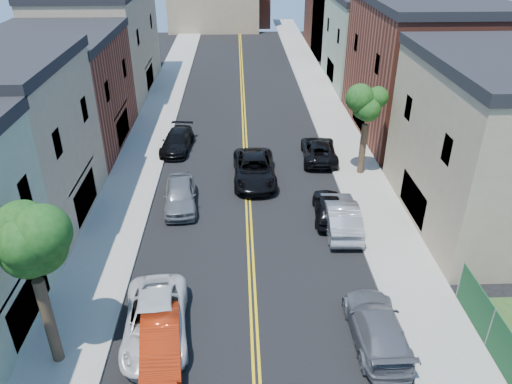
{
  "coord_description": "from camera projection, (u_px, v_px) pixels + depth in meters",
  "views": [
    {
      "loc": [
        -0.54,
        -0.27,
        15.55
      ],
      "look_at": [
        0.41,
        24.08,
        2.0
      ],
      "focal_mm": 34.45,
      "sensor_mm": 36.0,
      "label": 1
    }
  ],
  "objects": [
    {
      "name": "sidewalk_left",
      "position": [
        153.0,
        124.0,
        42.44
      ],
      "size": [
        3.2,
        100.0,
        0.15
      ],
      "primitive_type": "cube",
      "color": "gray",
      "rests_on": "ground"
    },
    {
      "name": "sidewalk_right",
      "position": [
        334.0,
        121.0,
        42.98
      ],
      "size": [
        3.2,
        100.0,
        0.15
      ],
      "primitive_type": "cube",
      "color": "gray",
      "rests_on": "ground"
    },
    {
      "name": "curb_left",
      "position": [
        173.0,
        124.0,
        42.5
      ],
      "size": [
        0.3,
        100.0,
        0.15
      ],
      "primitive_type": "cube",
      "color": "gray",
      "rests_on": "ground"
    },
    {
      "name": "curb_right",
      "position": [
        314.0,
        122.0,
        42.92
      ],
      "size": [
        0.3,
        100.0,
        0.15
      ],
      "primitive_type": "cube",
      "color": "gray",
      "rests_on": "ground"
    },
    {
      "name": "bldg_left_brick",
      "position": [
        58.0,
        95.0,
        36.83
      ],
      "size": [
        9.0,
        12.0,
        8.0
      ],
      "primitive_type": "cube",
      "color": "brown",
      "rests_on": "ground"
    },
    {
      "name": "bldg_left_tan_far",
      "position": [
        101.0,
        44.0,
        48.69
      ],
      "size": [
        9.0,
        16.0,
        9.5
      ],
      "primitive_type": "cube",
      "color": "#998466",
      "rests_on": "ground"
    },
    {
      "name": "bldg_right_tan",
      "position": [
        502.0,
        148.0,
        27.06
      ],
      "size": [
        9.0,
        12.0,
        9.0
      ],
      "primitive_type": "cube",
      "color": "#998466",
      "rests_on": "ground"
    },
    {
      "name": "bldg_right_brick",
      "position": [
        420.0,
        71.0,
        39.05
      ],
      "size": [
        9.0,
        14.0,
        10.0
      ],
      "primitive_type": "cube",
      "color": "brown",
      "rests_on": "ground"
    },
    {
      "name": "bldg_right_palegrn",
      "position": [
        375.0,
        42.0,
        51.64
      ],
      "size": [
        9.0,
        12.0,
        8.5
      ],
      "primitive_type": "cube",
      "color": "gray",
      "rests_on": "ground"
    },
    {
      "name": "tree_left_mid",
      "position": [
        23.0,
        223.0,
        16.58
      ],
      "size": [
        5.2,
        5.2,
        9.29
      ],
      "color": "#382C1C",
      "rests_on": "sidewalk_left"
    },
    {
      "name": "tree_right_far",
      "position": [
        369.0,
        94.0,
        31.49
      ],
      "size": [
        4.4,
        4.4,
        8.03
      ],
      "color": "#382C1C",
      "rests_on": "sidewalk_right"
    },
    {
      "name": "red_sedan",
      "position": [
        161.0,
        341.0,
        19.72
      ],
      "size": [
        2.06,
        4.62,
        1.47
      ],
      "primitive_type": "imported",
      "rotation": [
        0.0,
        0.0,
        0.12
      ],
      "color": "red",
      "rests_on": "ground"
    },
    {
      "name": "white_pickup",
      "position": [
        156.0,
        321.0,
        20.61
      ],
      "size": [
        3.1,
        5.87,
        1.57
      ],
      "primitive_type": "imported",
      "rotation": [
        0.0,
        0.0,
        0.09
      ],
      "color": "silver",
      "rests_on": "ground"
    },
    {
      "name": "grey_car_left",
      "position": [
        180.0,
        195.0,
        30.01
      ],
      "size": [
        2.33,
        4.96,
        1.64
      ],
      "primitive_type": "imported",
      "rotation": [
        0.0,
        0.0,
        0.08
      ],
      "color": "slate",
      "rests_on": "ground"
    },
    {
      "name": "black_car_left",
      "position": [
        177.0,
        141.0,
        37.54
      ],
      "size": [
        2.49,
        5.15,
        1.45
      ],
      "primitive_type": "imported",
      "rotation": [
        0.0,
        0.0,
        -0.1
      ],
      "color": "black",
      "rests_on": "ground"
    },
    {
      "name": "grey_car_right",
      "position": [
        377.0,
        327.0,
        20.38
      ],
      "size": [
        2.14,
        5.19,
        1.5
      ],
      "primitive_type": "imported",
      "rotation": [
        0.0,
        0.0,
        3.15
      ],
      "color": "#5C5E64",
      "rests_on": "ground"
    },
    {
      "name": "black_car_right",
      "position": [
        329.0,
        207.0,
        28.91
      ],
      "size": [
        2.09,
        4.45,
        1.47
      ],
      "primitive_type": "imported",
      "rotation": [
        0.0,
        0.0,
        3.06
      ],
      "color": "black",
      "rests_on": "ground"
    },
    {
      "name": "silver_car_right",
      "position": [
        341.0,
        216.0,
        27.84
      ],
      "size": [
        1.98,
        5.23,
        1.7
      ],
      "primitive_type": "imported",
      "rotation": [
        0.0,
        0.0,
        3.11
      ],
      "color": "#95969C",
      "rests_on": "ground"
    },
    {
      "name": "dark_car_right_far",
      "position": [
        319.0,
        150.0,
        36.08
      ],
      "size": [
        2.73,
        5.37,
        1.46
      ],
      "primitive_type": "imported",
      "rotation": [
        0.0,
        0.0,
        3.08
      ],
      "color": "black",
      "rests_on": "ground"
    },
    {
      "name": "black_suv_lane",
      "position": [
        254.0,
        169.0,
        33.04
      ],
      "size": [
        2.84,
        6.05,
        1.67
      ],
      "primitive_type": "imported",
      "rotation": [
        0.0,
        0.0,
        0.01
      ],
      "color": "black",
      "rests_on": "ground"
    }
  ]
}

